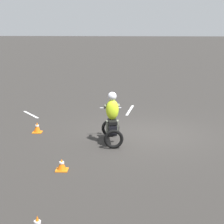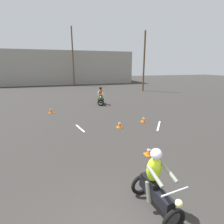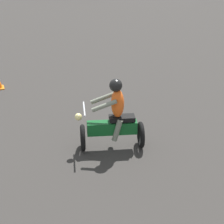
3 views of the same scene
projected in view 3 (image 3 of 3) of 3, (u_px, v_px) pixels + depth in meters
The scene contains 1 object.
motorcycle_rider_background at pixel (114, 119), 9.51m from camera, with size 0.94×1.56×1.66m.
Camera 3 is at (10.78, 10.91, 5.00)m, focal length 70.00 mm.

